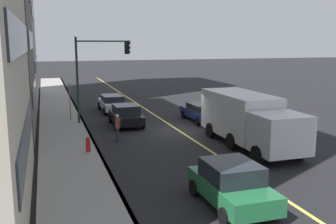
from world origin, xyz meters
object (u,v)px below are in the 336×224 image
(car_white, at_px, (112,103))
(fire_hydrant, at_px, (88,146))
(truck_white, at_px, (248,119))
(traffic_light_mast, at_px, (97,65))
(pedestrian_with_backpack, at_px, (118,126))
(street_sign_post, at_px, (70,99))
(car_black, at_px, (126,115))
(car_green, at_px, (232,184))
(car_navy, at_px, (201,112))

(car_white, xyz_separation_m, fire_hydrant, (-12.27, 3.34, -0.26))
(truck_white, height_order, traffic_light_mast, traffic_light_mast)
(pedestrian_with_backpack, relative_size, street_sign_post, 0.56)
(car_black, xyz_separation_m, fire_hydrant, (-6.33, 3.31, -0.28))
(street_sign_post, bearing_deg, truck_white, -137.21)
(traffic_light_mast, bearing_deg, pedestrian_with_backpack, -176.14)
(car_black, xyz_separation_m, street_sign_post, (2.39, 3.62, 0.96))
(fire_hydrant, bearing_deg, pedestrian_with_backpack, -42.00)
(car_green, relative_size, traffic_light_mast, 0.64)
(car_green, distance_m, truck_white, 8.38)
(truck_white, bearing_deg, car_navy, -1.70)
(truck_white, bearing_deg, fire_hydrant, 83.46)
(car_black, xyz_separation_m, truck_white, (-7.33, -5.38, 0.81))
(car_white, relative_size, street_sign_post, 1.60)
(car_green, bearing_deg, pedestrian_with_backpack, 12.08)
(car_navy, relative_size, truck_white, 0.55)
(car_navy, distance_m, car_white, 8.25)
(pedestrian_with_backpack, bearing_deg, street_sign_post, 19.08)
(car_green, relative_size, truck_white, 0.49)
(car_green, bearing_deg, street_sign_post, 14.87)
(car_green, height_order, car_black, car_green)
(car_navy, relative_size, pedestrian_with_backpack, 2.69)
(car_navy, bearing_deg, pedestrian_with_backpack, 119.92)
(car_black, height_order, pedestrian_with_backpack, pedestrian_with_backpack)
(car_black, height_order, truck_white, truck_white)
(car_white, height_order, fire_hydrant, car_white)
(traffic_light_mast, distance_m, fire_hydrant, 8.55)
(car_navy, distance_m, street_sign_post, 9.61)
(car_white, distance_m, truck_white, 14.33)
(car_navy, height_order, pedestrian_with_backpack, pedestrian_with_backpack)
(car_white, bearing_deg, car_green, -177.76)
(car_white, xyz_separation_m, traffic_light_mast, (-4.73, 1.74, 3.44))
(car_navy, distance_m, truck_white, 7.22)
(car_green, height_order, pedestrian_with_backpack, pedestrian_with_backpack)
(car_navy, bearing_deg, car_black, 88.35)
(fire_hydrant, bearing_deg, car_black, -27.60)
(car_green, xyz_separation_m, pedestrian_with_backpack, (10.17, 2.17, 0.14))
(car_navy, bearing_deg, truck_white, 178.30)
(truck_white, height_order, fire_hydrant, truck_white)
(car_navy, xyz_separation_m, car_black, (0.16, 5.59, 0.05))
(car_black, bearing_deg, car_white, -0.30)
(car_navy, relative_size, fire_hydrant, 4.68)
(car_black, height_order, traffic_light_mast, traffic_light_mast)
(car_navy, height_order, street_sign_post, street_sign_post)
(traffic_light_mast, bearing_deg, car_black, -125.12)
(traffic_light_mast, bearing_deg, car_navy, -100.59)
(car_green, height_order, truck_white, truck_white)
(car_white, xyz_separation_m, truck_white, (-13.26, -5.35, 0.84))
(car_white, distance_m, fire_hydrant, 12.72)
(traffic_light_mast, bearing_deg, car_green, -170.72)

